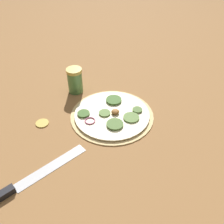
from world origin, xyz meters
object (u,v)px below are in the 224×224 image
pizza (112,114)px  loose_cap (42,123)px  knife (16,187)px  spice_jar (75,80)px

pizza → loose_cap: size_ratio=6.58×
knife → loose_cap: knife is taller
pizza → loose_cap: bearing=-83.6°
spice_jar → loose_cap: bearing=-29.8°
loose_cap → spice_jar: bearing=150.2°
knife → pizza: bearing=7.6°
pizza → knife: (0.27, -0.26, 0.00)m
pizza → loose_cap: (0.03, -0.23, -0.00)m
spice_jar → loose_cap: (0.18, -0.10, -0.05)m
spice_jar → pizza: bearing=40.3°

